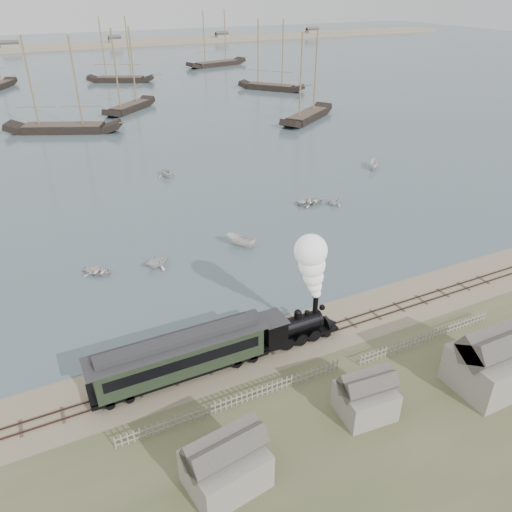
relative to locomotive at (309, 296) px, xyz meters
name	(u,v)px	position (x,y,z in m)	size (l,w,h in m)	color
ground	(269,334)	(-2.87, 2.00, -4.64)	(600.00, 600.00, 0.00)	gray
harbor_water	(53,73)	(-2.87, 172.00, -4.61)	(600.00, 336.00, 0.06)	#495F69
rail_track	(279,345)	(-2.87, 0.00, -4.60)	(120.00, 1.80, 0.16)	#3C2720
picket_fence_west	(237,405)	(-9.37, -5.00, -4.64)	(19.00, 0.10, 1.20)	gray
picket_fence_east	(426,342)	(9.63, -5.50, -4.64)	(15.00, 0.10, 1.20)	gray
shed_left	(226,483)	(-12.87, -11.00, -4.64)	(5.00, 4.00, 4.10)	gray
shed_mid	(364,412)	(-0.87, -10.00, -4.64)	(4.00, 3.50, 3.60)	gray
shed_right	(486,385)	(10.13, -12.00, -4.64)	(6.00, 5.00, 5.10)	gray
far_spit	(33,50)	(-2.87, 252.00, -4.64)	(500.00, 20.00, 1.80)	tan
locomotive	(309,296)	(0.00, 0.00, 0.00)	(8.10, 3.02, 10.09)	black
passenger_coach	(180,356)	(-12.22, 0.00, -2.33)	(15.18, 2.93, 3.69)	black
beached_dinghy	(175,358)	(-12.10, 2.21, -4.26)	(3.69, 2.64, 0.76)	silver
rowboat_0	(98,271)	(-15.34, 20.31, -4.23)	(3.43, 2.45, 0.71)	silver
rowboat_1	(157,261)	(-8.80, 18.90, -3.77)	(3.10, 2.68, 1.63)	silver
rowboat_2	(241,241)	(2.07, 19.26, -3.82)	(3.97, 1.49, 1.53)	silver
rowboat_3	(311,201)	(17.20, 26.98, -4.15)	(4.24, 3.03, 0.88)	silver
rowboat_4	(335,200)	(20.22, 25.23, -3.89)	(2.65, 2.29, 1.40)	silver
rowboat_5	(374,165)	(35.79, 36.01, -3.86)	(3.78, 1.42, 1.46)	silver
rowboat_7	(166,172)	(1.33, 48.11, -3.67)	(3.49, 3.01, 1.84)	silver
schooner_2	(56,85)	(-10.32, 86.09, 5.42)	(24.82, 5.73, 20.00)	black
schooner_3	(125,70)	(7.83, 100.25, 5.42)	(18.88, 4.36, 20.00)	black
schooner_4	(309,76)	(43.73, 71.82, 5.42)	(21.47, 4.95, 20.00)	black
schooner_5	(271,55)	(53.51, 109.14, 5.42)	(20.62, 4.76, 20.00)	black
schooner_8	(117,50)	(15.19, 143.41, 5.42)	(21.47, 4.95, 20.00)	black
schooner_9	(216,39)	(57.33, 162.54, 5.42)	(25.56, 5.90, 20.00)	black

